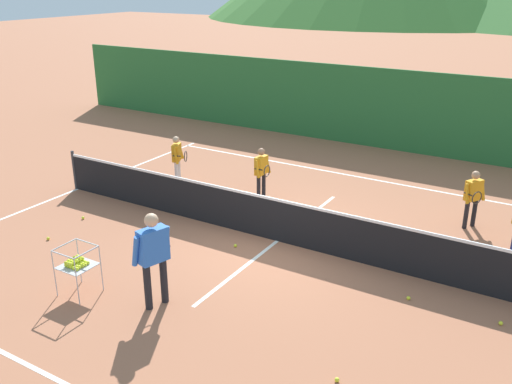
% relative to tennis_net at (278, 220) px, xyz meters
% --- Properties ---
extents(ground_plane, '(120.00, 120.00, 0.00)m').
position_rel_tennis_net_xyz_m(ground_plane, '(0.00, 0.00, -0.50)').
color(ground_plane, '#A86647').
extents(line_baseline_far, '(12.17, 0.08, 0.01)m').
position_rel_tennis_net_xyz_m(line_baseline_far, '(0.00, 4.77, -0.50)').
color(line_baseline_far, white).
rests_on(line_baseline_far, ground).
extents(line_sideline_west, '(0.08, 10.24, 0.01)m').
position_rel_tennis_net_xyz_m(line_sideline_west, '(-6.08, 0.00, -0.50)').
color(line_sideline_west, white).
rests_on(line_sideline_west, ground).
extents(line_service_center, '(0.08, 5.99, 0.01)m').
position_rel_tennis_net_xyz_m(line_service_center, '(0.00, 0.00, -0.50)').
color(line_service_center, white).
rests_on(line_service_center, ground).
extents(tennis_net, '(12.35, 0.08, 1.05)m').
position_rel_tennis_net_xyz_m(tennis_net, '(0.00, 0.00, 0.00)').
color(tennis_net, '#333338').
rests_on(tennis_net, ground).
extents(instructor, '(0.46, 0.84, 1.72)m').
position_rel_tennis_net_xyz_m(instructor, '(-0.58, -3.25, 0.53)').
color(instructor, black).
rests_on(instructor, ground).
extents(student_0, '(0.60, 0.55, 1.32)m').
position_rel_tennis_net_xyz_m(student_0, '(-4.06, 1.74, 0.30)').
color(student_0, silver).
rests_on(student_0, ground).
extents(student_1, '(0.40, 0.64, 1.33)m').
position_rel_tennis_net_xyz_m(student_1, '(-1.54, 1.94, 0.30)').
color(student_1, black).
rests_on(student_1, ground).
extents(student_2, '(0.44, 0.72, 1.34)m').
position_rel_tennis_net_xyz_m(student_2, '(3.37, 2.84, 0.31)').
color(student_2, black).
rests_on(student_2, ground).
extents(ball_cart, '(0.58, 0.58, 0.90)m').
position_rel_tennis_net_xyz_m(ball_cart, '(-2.02, -3.66, 0.10)').
color(ball_cart, '#B7B7BC').
rests_on(ball_cart, ground).
extents(tennis_ball_1, '(0.07, 0.07, 0.07)m').
position_rel_tennis_net_xyz_m(tennis_ball_1, '(-4.26, -2.50, -0.47)').
color(tennis_ball_1, yellow).
rests_on(tennis_ball_1, ground).
extents(tennis_ball_2, '(0.07, 0.07, 0.07)m').
position_rel_tennis_net_xyz_m(tennis_ball_2, '(3.10, -0.86, -0.47)').
color(tennis_ball_2, yellow).
rests_on(tennis_ball_2, ground).
extents(tennis_ball_3, '(0.07, 0.07, 0.07)m').
position_rel_tennis_net_xyz_m(tennis_ball_3, '(-4.45, -1.33, -0.47)').
color(tennis_ball_3, yellow).
rests_on(tennis_ball_3, ground).
extents(tennis_ball_4, '(0.07, 0.07, 0.07)m').
position_rel_tennis_net_xyz_m(tennis_ball_4, '(4.62, -0.83, -0.47)').
color(tennis_ball_4, yellow).
rests_on(tennis_ball_4, ground).
extents(tennis_ball_5, '(0.07, 0.07, 0.07)m').
position_rel_tennis_net_xyz_m(tennis_ball_5, '(2.88, -3.47, -0.47)').
color(tennis_ball_5, yellow).
rests_on(tennis_ball_5, ground).
extents(tennis_ball_7, '(0.07, 0.07, 0.07)m').
position_rel_tennis_net_xyz_m(tennis_ball_7, '(-0.61, -0.71, -0.47)').
color(tennis_ball_7, yellow).
rests_on(tennis_ball_7, ground).
extents(tennis_ball_8, '(0.07, 0.07, 0.07)m').
position_rel_tennis_net_xyz_m(tennis_ball_8, '(-2.85, -3.01, -0.47)').
color(tennis_ball_8, yellow).
rests_on(tennis_ball_8, ground).
extents(windscreen_fence, '(26.77, 0.08, 2.60)m').
position_rel_tennis_net_xyz_m(windscreen_fence, '(0.00, 7.87, 0.80)').
color(windscreen_fence, '#286B33').
rests_on(windscreen_fence, ground).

